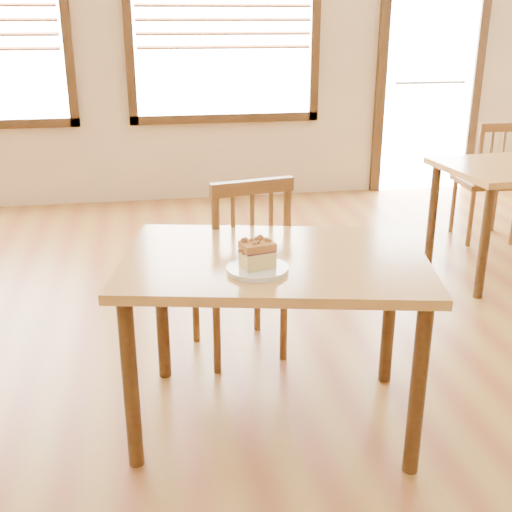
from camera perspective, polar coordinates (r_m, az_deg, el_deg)
The scene contains 7 objects.
ground at distance 2.66m, azimuth 2.85°, elevation -17.69°, with size 8.00×8.00×0.00m, color olive.
entry_door at distance 6.64m, azimuth 15.26°, elevation 15.91°, with size 1.08×0.06×2.29m.
cafe_table_main at distance 2.58m, azimuth 1.68°, elevation -2.11°, with size 1.35×1.04×0.75m.
cafe_chair_main at distance 3.17m, azimuth -1.36°, elevation -0.87°, with size 0.52×0.52×0.97m.
cafe_chair_second at distance 5.23m, azimuth 20.05°, elevation 6.34°, with size 0.46×0.46×0.94m.
plate at distance 2.39m, azimuth 0.13°, elevation -1.19°, with size 0.23×0.23×0.02m.
cake_slice at distance 2.37m, azimuth 0.10°, elevation 0.25°, with size 0.14×0.11×0.11m.
Camera 1 is at (-0.50, -2.03, 1.64)m, focal length 45.00 mm.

